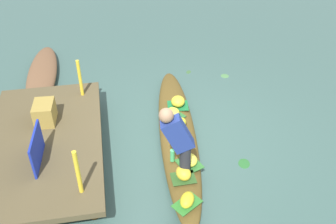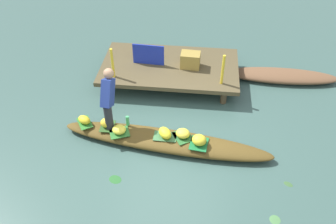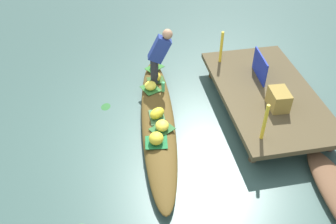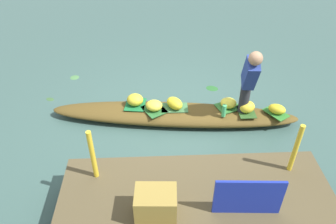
{
  "view_description": "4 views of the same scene",
  "coord_description": "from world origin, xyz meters",
  "px_view_note": "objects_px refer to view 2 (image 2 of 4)",
  "views": [
    {
      "loc": [
        -4.93,
        1.05,
        4.24
      ],
      "look_at": [
        0.25,
        0.12,
        0.42
      ],
      "focal_mm": 39.96,
      "sensor_mm": 36.0,
      "label": 1
    },
    {
      "loc": [
        0.58,
        -4.91,
        5.11
      ],
      "look_at": [
        -0.02,
        0.57,
        0.37
      ],
      "focal_mm": 38.51,
      "sensor_mm": 36.0,
      "label": 2
    },
    {
      "loc": [
        5.15,
        -0.78,
        4.8
      ],
      "look_at": [
        0.11,
        0.17,
        0.45
      ],
      "focal_mm": 39.78,
      "sensor_mm": 36.0,
      "label": 3
    },
    {
      "loc": [
        0.29,
        4.33,
        3.5
      ],
      "look_at": [
        0.11,
        0.45,
        0.52
      ],
      "focal_mm": 34.93,
      "sensor_mm": 36.0,
      "label": 4
    }
  ],
  "objects_px": {
    "banana_bunch_1": "(119,129)",
    "banana_bunch_2": "(199,140)",
    "vendor_boat": "(166,141)",
    "produce_crate": "(190,60)",
    "banana_bunch_3": "(165,133)",
    "vendor_person": "(108,97)",
    "banana_bunch_0": "(183,133)",
    "moored_boat": "(281,76)",
    "banana_bunch_4": "(84,120)",
    "market_banner": "(148,55)",
    "banana_bunch_5": "(107,122)",
    "water_bottle": "(128,121)"
  },
  "relations": [
    {
      "from": "banana_bunch_2",
      "to": "produce_crate",
      "type": "xyz_separation_m",
      "value": [
        -0.32,
        2.31,
        0.27
      ]
    },
    {
      "from": "banana_bunch_2",
      "to": "banana_bunch_4",
      "type": "distance_m",
      "value": 2.32
    },
    {
      "from": "vendor_person",
      "to": "vendor_boat",
      "type": "bearing_deg",
      "value": -11.45
    },
    {
      "from": "moored_boat",
      "to": "vendor_person",
      "type": "relative_size",
      "value": 2.24
    },
    {
      "from": "banana_bunch_3",
      "to": "banana_bunch_4",
      "type": "xyz_separation_m",
      "value": [
        -1.64,
        0.21,
        -0.01
      ]
    },
    {
      "from": "banana_bunch_3",
      "to": "banana_bunch_5",
      "type": "distance_m",
      "value": 1.18
    },
    {
      "from": "banana_bunch_2",
      "to": "banana_bunch_3",
      "type": "relative_size",
      "value": 0.87
    },
    {
      "from": "banana_bunch_0",
      "to": "banana_bunch_1",
      "type": "relative_size",
      "value": 1.03
    },
    {
      "from": "vendor_person",
      "to": "banana_bunch_4",
      "type": "bearing_deg",
      "value": -177.67
    },
    {
      "from": "moored_boat",
      "to": "produce_crate",
      "type": "height_order",
      "value": "produce_crate"
    },
    {
      "from": "banana_bunch_2",
      "to": "vendor_boat",
      "type": "bearing_deg",
      "value": 168.13
    },
    {
      "from": "water_bottle",
      "to": "produce_crate",
      "type": "xyz_separation_m",
      "value": [
        1.11,
        1.94,
        0.26
      ]
    },
    {
      "from": "vendor_person",
      "to": "produce_crate",
      "type": "bearing_deg",
      "value": 53.72
    },
    {
      "from": "banana_bunch_1",
      "to": "market_banner",
      "type": "relative_size",
      "value": 0.36
    },
    {
      "from": "market_banner",
      "to": "produce_crate",
      "type": "height_order",
      "value": "market_banner"
    },
    {
      "from": "banana_bunch_0",
      "to": "market_banner",
      "type": "height_order",
      "value": "market_banner"
    },
    {
      "from": "banana_bunch_1",
      "to": "market_banner",
      "type": "height_order",
      "value": "market_banner"
    },
    {
      "from": "moored_boat",
      "to": "market_banner",
      "type": "bearing_deg",
      "value": -174.24
    },
    {
      "from": "banana_bunch_2",
      "to": "banana_bunch_5",
      "type": "relative_size",
      "value": 1.08
    },
    {
      "from": "banana_bunch_4",
      "to": "market_banner",
      "type": "height_order",
      "value": "market_banner"
    },
    {
      "from": "banana_bunch_3",
      "to": "market_banner",
      "type": "relative_size",
      "value": 0.43
    },
    {
      "from": "banana_bunch_3",
      "to": "produce_crate",
      "type": "xyz_separation_m",
      "value": [
        0.34,
        2.19,
        0.27
      ]
    },
    {
      "from": "vendor_boat",
      "to": "produce_crate",
      "type": "distance_m",
      "value": 2.25
    },
    {
      "from": "banana_bunch_3",
      "to": "water_bottle",
      "type": "height_order",
      "value": "water_bottle"
    },
    {
      "from": "banana_bunch_0",
      "to": "vendor_person",
      "type": "xyz_separation_m",
      "value": [
        -1.43,
        0.2,
        0.6
      ]
    },
    {
      "from": "banana_bunch_1",
      "to": "banana_bunch_2",
      "type": "bearing_deg",
      "value": -5.11
    },
    {
      "from": "banana_bunch_5",
      "to": "produce_crate",
      "type": "xyz_separation_m",
      "value": [
        1.5,
        2.02,
        0.27
      ]
    },
    {
      "from": "water_bottle",
      "to": "market_banner",
      "type": "xyz_separation_m",
      "value": [
        0.13,
        1.95,
        0.33
      ]
    },
    {
      "from": "vendor_boat",
      "to": "produce_crate",
      "type": "xyz_separation_m",
      "value": [
        0.32,
        2.18,
        0.49
      ]
    },
    {
      "from": "banana_bunch_2",
      "to": "banana_bunch_4",
      "type": "relative_size",
      "value": 0.99
    },
    {
      "from": "moored_boat",
      "to": "water_bottle",
      "type": "bearing_deg",
      "value": -145.53
    },
    {
      "from": "banana_bunch_0",
      "to": "banana_bunch_1",
      "type": "height_order",
      "value": "banana_bunch_0"
    },
    {
      "from": "banana_bunch_0",
      "to": "banana_bunch_2",
      "type": "relative_size",
      "value": 0.99
    },
    {
      "from": "banana_bunch_5",
      "to": "market_banner",
      "type": "relative_size",
      "value": 0.34
    },
    {
      "from": "banana_bunch_5",
      "to": "banana_bunch_4",
      "type": "bearing_deg",
      "value": 173.93
    },
    {
      "from": "produce_crate",
      "to": "banana_bunch_3",
      "type": "bearing_deg",
      "value": -98.73
    },
    {
      "from": "vendor_person",
      "to": "moored_boat",
      "type": "bearing_deg",
      "value": 32.19
    },
    {
      "from": "banana_bunch_4",
      "to": "water_bottle",
      "type": "xyz_separation_m",
      "value": [
        0.87,
        0.04,
        0.02
      ]
    },
    {
      "from": "banana_bunch_1",
      "to": "banana_bunch_2",
      "type": "height_order",
      "value": "banana_bunch_2"
    },
    {
      "from": "water_bottle",
      "to": "banana_bunch_2",
      "type": "bearing_deg",
      "value": -14.7
    },
    {
      "from": "banana_bunch_1",
      "to": "vendor_person",
      "type": "xyz_separation_m",
      "value": [
        -0.2,
        0.22,
        0.61
      ]
    },
    {
      "from": "vendor_person",
      "to": "market_banner",
      "type": "bearing_deg",
      "value": 76.95
    },
    {
      "from": "banana_bunch_2",
      "to": "banana_bunch_3",
      "type": "bearing_deg",
      "value": 169.39
    },
    {
      "from": "banana_bunch_0",
      "to": "vendor_person",
      "type": "height_order",
      "value": "vendor_person"
    },
    {
      "from": "banana_bunch_3",
      "to": "vendor_person",
      "type": "distance_m",
      "value": 1.27
    },
    {
      "from": "banana_bunch_2",
      "to": "banana_bunch_3",
      "type": "xyz_separation_m",
      "value": [
        -0.65,
        0.12,
        -0.0
      ]
    },
    {
      "from": "vendor_boat",
      "to": "banana_bunch_5",
      "type": "height_order",
      "value": "banana_bunch_5"
    },
    {
      "from": "banana_bunch_5",
      "to": "produce_crate",
      "type": "bearing_deg",
      "value": 53.38
    },
    {
      "from": "moored_boat",
      "to": "banana_bunch_4",
      "type": "distance_m",
      "value": 4.77
    },
    {
      "from": "banana_bunch_3",
      "to": "market_banner",
      "type": "bearing_deg",
      "value": 106.25
    }
  ]
}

